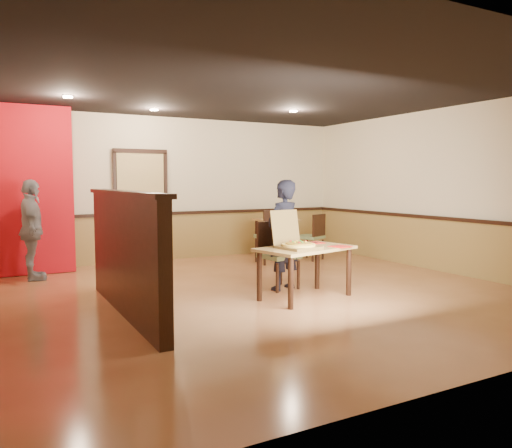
# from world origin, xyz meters

# --- Properties ---
(floor) EXTENTS (7.00, 7.00, 0.00)m
(floor) POSITION_xyz_m (0.00, 0.00, 0.00)
(floor) COLOR #C87F4D
(floor) RESTS_ON ground
(ceiling) EXTENTS (7.00, 7.00, 0.00)m
(ceiling) POSITION_xyz_m (0.00, 0.00, 2.80)
(ceiling) COLOR black
(ceiling) RESTS_ON wall_back
(wall_back) EXTENTS (7.00, 0.00, 7.00)m
(wall_back) POSITION_xyz_m (0.00, 3.50, 1.40)
(wall_back) COLOR beige
(wall_back) RESTS_ON floor
(wall_right) EXTENTS (0.00, 7.00, 7.00)m
(wall_right) POSITION_xyz_m (3.50, 0.00, 1.40)
(wall_right) COLOR beige
(wall_right) RESTS_ON floor
(wainscot_back) EXTENTS (7.00, 0.04, 0.90)m
(wainscot_back) POSITION_xyz_m (0.00, 3.47, 0.45)
(wainscot_back) COLOR olive
(wainscot_back) RESTS_ON floor
(chair_rail_back) EXTENTS (7.00, 0.06, 0.06)m
(chair_rail_back) POSITION_xyz_m (0.00, 3.45, 0.92)
(chair_rail_back) COLOR black
(chair_rail_back) RESTS_ON wall_back
(wainscot_right) EXTENTS (0.04, 7.00, 0.90)m
(wainscot_right) POSITION_xyz_m (3.47, 0.00, 0.45)
(wainscot_right) COLOR olive
(wainscot_right) RESTS_ON floor
(chair_rail_right) EXTENTS (0.06, 7.00, 0.06)m
(chair_rail_right) POSITION_xyz_m (3.45, 0.00, 0.92)
(chair_rail_right) COLOR black
(chair_rail_right) RESTS_ON wall_right
(back_door) EXTENTS (0.90, 0.06, 2.10)m
(back_door) POSITION_xyz_m (-0.80, 3.46, 1.05)
(back_door) COLOR tan
(back_door) RESTS_ON wall_back
(booth_partition) EXTENTS (0.20, 3.10, 1.44)m
(booth_partition) POSITION_xyz_m (-2.00, -0.20, 0.74)
(booth_partition) COLOR black
(booth_partition) RESTS_ON floor
(red_accent_panel) EXTENTS (1.60, 0.20, 2.78)m
(red_accent_panel) POSITION_xyz_m (-2.90, 3.00, 1.40)
(red_accent_panel) COLOR red
(red_accent_panel) RESTS_ON floor
(spot_a) EXTENTS (0.14, 0.14, 0.02)m
(spot_a) POSITION_xyz_m (-2.30, 1.80, 2.78)
(spot_a) COLOR #FFDBB2
(spot_a) RESTS_ON ceiling
(spot_b) EXTENTS (0.14, 0.14, 0.02)m
(spot_b) POSITION_xyz_m (-0.80, 2.50, 2.78)
(spot_b) COLOR #FFDBB2
(spot_b) RESTS_ON ceiling
(spot_c) EXTENTS (0.14, 0.14, 0.02)m
(spot_c) POSITION_xyz_m (1.40, 1.50, 2.78)
(spot_c) COLOR #FFDBB2
(spot_c) RESTS_ON ceiling
(main_table) EXTENTS (1.41, 1.00, 0.69)m
(main_table) POSITION_xyz_m (0.29, -0.55, 0.58)
(main_table) COLOR #AE8549
(main_table) RESTS_ON floor
(diner_chair) EXTENTS (0.55, 0.55, 0.97)m
(diner_chair) POSITION_xyz_m (0.28, 0.19, 0.53)
(diner_chair) COLOR #637443
(diner_chair) RESTS_ON floor
(side_chair_left) EXTENTS (0.55, 0.55, 1.02)m
(side_chair_left) POSITION_xyz_m (1.30, 2.05, 0.55)
(side_chair_left) COLOR #637443
(side_chair_left) RESTS_ON floor
(side_chair_right) EXTENTS (0.59, 0.59, 0.91)m
(side_chair_right) POSITION_xyz_m (2.23, 2.07, 0.50)
(side_chair_right) COLOR #637443
(side_chair_right) RESTS_ON floor
(side_table) EXTENTS (0.78, 0.78, 0.79)m
(side_table) POSITION_xyz_m (1.75, 2.68, 0.61)
(side_table) COLOR #AE8549
(side_table) RESTS_ON floor
(diner) EXTENTS (0.67, 0.54, 1.57)m
(diner) POSITION_xyz_m (0.31, 0.04, 0.79)
(diner) COLOR black
(diner) RESTS_ON floor
(passerby) EXTENTS (0.43, 0.95, 1.58)m
(passerby) POSITION_xyz_m (-2.80, 2.49, 0.79)
(passerby) COLOR gray
(passerby) RESTS_ON floor
(pizza_box) EXTENTS (0.53, 0.60, 0.49)m
(pizza_box) POSITION_xyz_m (0.12, -0.59, 0.75)
(pizza_box) COLOR brown
(pizza_box) RESTS_ON main_table
(pizza) EXTENTS (0.45, 0.45, 0.03)m
(pizza) POSITION_xyz_m (0.12, -0.64, 0.73)
(pizza) COLOR #E9C654
(pizza) RESTS_ON pizza_box
(napkin_near) EXTENTS (0.29, 0.29, 0.01)m
(napkin_near) POSITION_xyz_m (0.72, -0.74, 0.69)
(napkin_near) COLOR red
(napkin_near) RESTS_ON main_table
(napkin_far) EXTENTS (0.24, 0.24, 0.01)m
(napkin_far) POSITION_xyz_m (0.65, -0.24, 0.69)
(napkin_far) COLOR red
(napkin_far) RESTS_ON main_table
(condiment) EXTENTS (0.06, 0.06, 0.14)m
(condiment) POSITION_xyz_m (1.88, 2.75, 0.86)
(condiment) COLOR brown
(condiment) RESTS_ON side_table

